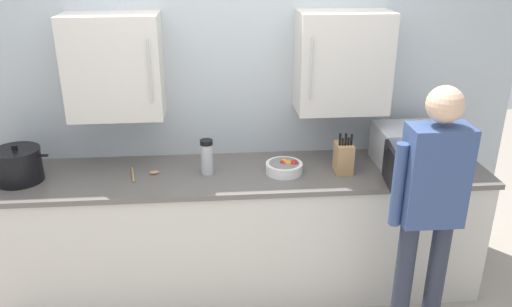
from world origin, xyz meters
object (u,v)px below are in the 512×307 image
person_figure (430,202)px  wooden_spoon (144,173)px  thermos_flask (207,157)px  microwave_oven (412,146)px  stock_pot (18,165)px  knife_block (344,157)px  fruit_bowl (284,167)px

person_figure → wooden_spoon: bearing=158.2°
thermos_flask → person_figure: size_ratio=0.14×
microwave_oven → person_figure: bearing=-102.0°
thermos_flask → stock_pot: bearing=-179.2°
microwave_oven → knife_block: knife_block is taller
microwave_oven → stock_pot: bearing=-178.7°
wooden_spoon → thermos_flask: thermos_flask is taller
wooden_spoon → fruit_bowl: 0.94m
fruit_bowl → person_figure: 0.98m
wooden_spoon → knife_block: bearing=-2.5°
wooden_spoon → thermos_flask: size_ratio=0.92×
fruit_bowl → microwave_oven: bearing=4.8°
microwave_oven → fruit_bowl: bearing=-175.2°
microwave_oven → wooden_spoon: bearing=-179.1°
microwave_oven → fruit_bowl: 0.90m
stock_pot → microwave_oven: bearing=1.3°
knife_block → person_figure: (0.35, -0.62, -0.02)m
microwave_oven → fruit_bowl: size_ratio=3.05×
thermos_flask → microwave_oven: bearing=1.7°
knife_block → thermos_flask: 0.91m
microwave_oven → person_figure: size_ratio=0.45×
thermos_flask → person_figure: person_figure is taller
microwave_oven → thermos_flask: microwave_oven is taller
knife_block → person_figure: 0.71m
microwave_oven → wooden_spoon: microwave_oven is taller
fruit_bowl → wooden_spoon: bearing=177.3°
person_figure → fruit_bowl: bearing=139.8°
thermos_flask → person_figure: bearing=-27.7°
knife_block → stock_pot: knife_block is taller
thermos_flask → fruit_bowl: 0.52m
microwave_oven → person_figure: person_figure is taller
person_figure → microwave_oven: bearing=78.0°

